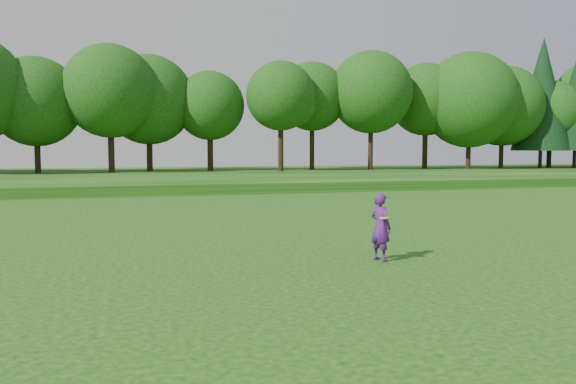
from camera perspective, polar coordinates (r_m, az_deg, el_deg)
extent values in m
plane|color=#0D3F0C|center=(12.06, -10.65, -7.84)|extent=(140.00, 140.00, 0.00)
cube|color=#0D3F0C|center=(45.80, -15.14, 1.41)|extent=(130.00, 30.00, 0.60)
cube|color=gray|center=(31.86, -14.44, -0.30)|extent=(130.00, 1.60, 0.04)
imported|color=#541B7B|center=(12.93, 9.39, -3.51)|extent=(0.54, 0.66, 1.55)
cylinder|color=yellow|center=(12.64, 9.81, -2.60)|extent=(0.25, 0.25, 0.03)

